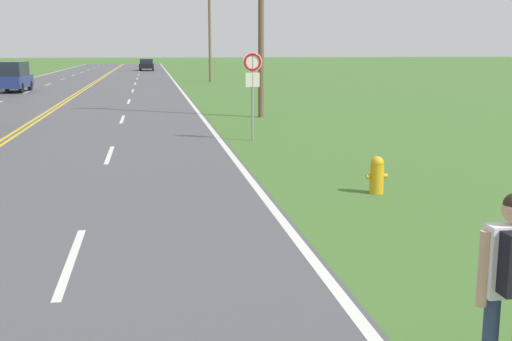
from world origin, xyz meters
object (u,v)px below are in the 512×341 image
fire_hydrant (377,175)px  traffic_sign (253,74)px  car_dark_blue_van_approaching (13,77)px  car_black_sedan_mid_near (147,65)px

fire_hydrant → traffic_sign: 8.09m
car_dark_blue_van_approaching → traffic_sign: bearing=-151.6°
traffic_sign → car_black_sedan_mid_near: bearing=93.0°
traffic_sign → car_black_sedan_mid_near: (-3.46, 65.42, -1.31)m
car_black_sedan_mid_near → traffic_sign: bearing=4.0°
car_dark_blue_van_approaching → fire_hydrant: bearing=-155.2°
fire_hydrant → car_black_sedan_mid_near: size_ratio=0.16×
fire_hydrant → car_dark_blue_van_approaching: 35.45m
fire_hydrant → car_black_sedan_mid_near: (-4.74, 73.22, 0.39)m
traffic_sign → car_black_sedan_mid_near: size_ratio=0.59×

